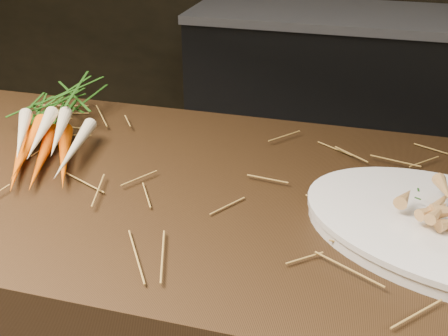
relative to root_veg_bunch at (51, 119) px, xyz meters
name	(u,v)px	position (x,y,z in m)	size (l,w,h in m)	color
back_counter	(375,99)	(0.67, 1.76, -0.52)	(1.82, 0.62, 0.84)	black
straw_bedding	(199,181)	(0.37, -0.12, -0.03)	(1.40, 0.60, 0.02)	olive
root_veg_bunch	(51,119)	(0.00, 0.00, 0.00)	(0.32, 0.49, 0.09)	#D44F00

